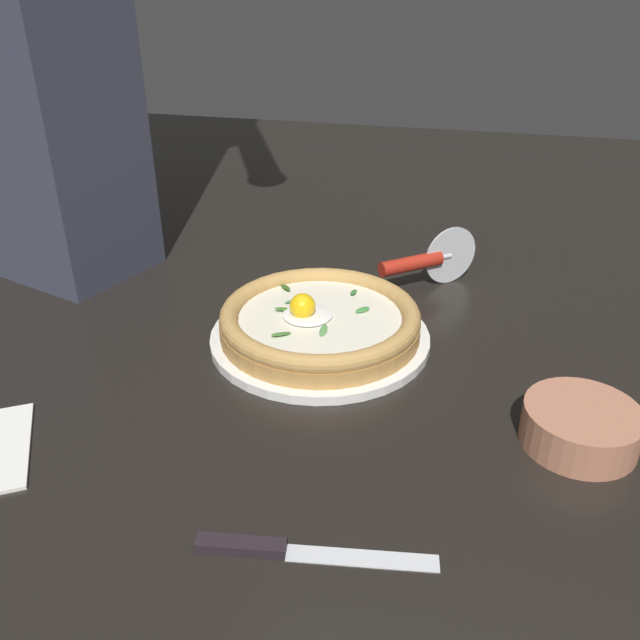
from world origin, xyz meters
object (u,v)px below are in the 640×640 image
at_px(side_bowl, 580,426).
at_px(table_knife, 279,549).
at_px(pizza, 320,320).
at_px(pizza_cutter, 425,261).

bearing_deg(side_bowl, table_knife, 129.19).
height_order(pizza, pizza_cutter, pizza_cutter).
distance_m(pizza_cutter, table_knife, 0.55).
xyz_separation_m(pizza, side_bowl, (-0.14, -0.31, -0.01)).
distance_m(pizza, table_knife, 0.35).
relative_size(side_bowl, table_knife, 0.57).
xyz_separation_m(pizza, table_knife, (-0.35, -0.05, -0.03)).
height_order(pizza, table_knife, pizza).
bearing_deg(pizza_cutter, side_bowl, -149.50).
distance_m(pizza, side_bowl, 0.34).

